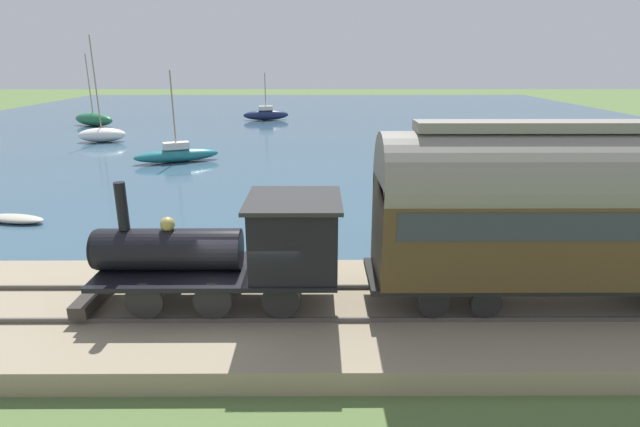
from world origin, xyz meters
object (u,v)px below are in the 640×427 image
passenger_coach (576,207)px  sailboat_green (94,119)px  sailboat_navy (266,114)px  steam_locomotive (245,245)px  sailboat_teal (177,154)px  sailboat_white (102,134)px  rowboat_far_out (15,219)px

passenger_coach → sailboat_green: bearing=36.3°
passenger_coach → sailboat_navy: 46.15m
steam_locomotive → passenger_coach: passenger_coach is taller
sailboat_green → sailboat_navy: bearing=-48.6°
sailboat_teal → sailboat_white: 11.83m
sailboat_navy → rowboat_far_out: size_ratio=1.80×
sailboat_white → passenger_coach: bearing=-151.1°
passenger_coach → sailboat_navy: bearing=15.2°
steam_locomotive → rowboat_far_out: 14.09m
steam_locomotive → sailboat_green: size_ratio=0.93×
sailboat_teal → sailboat_green: (18.35, 13.37, 0.16)m
passenger_coach → sailboat_teal: size_ratio=1.72×
sailboat_teal → rowboat_far_out: size_ratio=2.07×
sailboat_navy → sailboat_green: 17.72m
passenger_coach → rowboat_far_out: passenger_coach is taller
sailboat_navy → sailboat_teal: sailboat_teal is taller
steam_locomotive → rowboat_far_out: (8.50, 11.04, -2.06)m
sailboat_navy → steam_locomotive: bearing=174.4°
steam_locomotive → sailboat_green: bearing=27.8°
steam_locomotive → sailboat_teal: size_ratio=1.11×
sailboat_green → sailboat_white: (-10.03, -4.97, -0.05)m
rowboat_far_out → sailboat_navy: bearing=1.0°
sailboat_navy → rowboat_far_out: sailboat_navy is taller
sailboat_green → sailboat_teal: bearing=-118.3°
steam_locomotive → passenger_coach: (-0.00, -8.19, 0.99)m
sailboat_green → sailboat_white: 11.20m
sailboat_green → passenger_coach: bearing=-118.0°
passenger_coach → sailboat_green: size_ratio=1.44×
steam_locomotive → sailboat_navy: bearing=5.0°
steam_locomotive → passenger_coach: bearing=-90.0°
steam_locomotive → sailboat_navy: (44.46, 3.89, -1.61)m
passenger_coach → rowboat_far_out: bearing=66.1°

